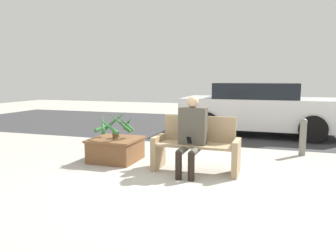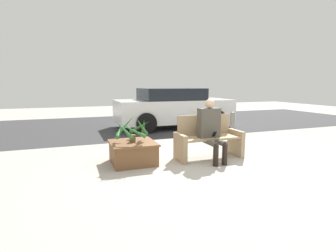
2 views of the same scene
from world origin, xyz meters
name	(u,v)px [view 2 (image 2 of 2)]	position (x,y,z in m)	size (l,w,h in m)	color
ground_plane	(218,166)	(0.00, 0.00, 0.00)	(30.00, 30.00, 0.00)	#ADA89E
road_surface	(142,124)	(0.00, 5.71, 0.00)	(20.00, 6.00, 0.01)	#38383A
bench	(208,139)	(0.09, 0.58, 0.41)	(1.41, 0.54, 0.90)	tan
person_seated	(211,127)	(0.04, 0.40, 0.69)	(0.44, 0.64, 1.26)	#4C473D
planter_box	(133,152)	(-1.50, 0.75, 0.23)	(0.87, 0.88, 0.43)	brown
potted_plant	(132,129)	(-1.50, 0.74, 0.69)	(0.74, 0.72, 0.53)	brown
parked_car	(173,108)	(0.87, 4.62, 0.71)	(4.13, 1.98, 1.41)	silver
bollard_post	(232,124)	(1.85, 2.31, 0.40)	(0.14, 0.14, 0.75)	slate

